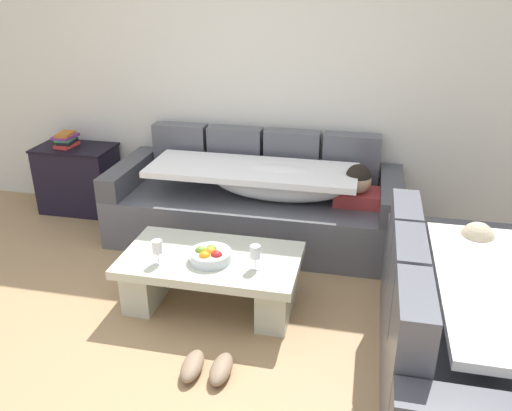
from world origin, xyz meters
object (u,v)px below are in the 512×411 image
Objects in this scene: book_stack_on_cabinet at (66,139)px; couch_along_wall at (259,203)px; wine_glass_near_left at (157,248)px; wine_glass_near_right at (255,253)px; fruit_bowl at (210,255)px; side_cabinet at (79,179)px; pair_of_shoes at (207,367)px; coffee_table at (211,274)px; couch_near_window at (469,336)px.

couch_along_wall is at bearing -6.78° from book_stack_on_cabinet.
wine_glass_near_left is (-0.42, -1.22, 0.17)m from couch_along_wall.
wine_glass_near_right is 0.67× the size of book_stack_on_cabinet.
fruit_bowl is at bearing -36.68° from book_stack_on_cabinet.
side_cabinet reaches higher than wine_glass_near_left.
couch_along_wall reaches higher than pair_of_shoes.
couch_near_window is at bearing -16.29° from coffee_table.
side_cabinet is (-1.71, 1.28, 0.08)m from coffee_table.
fruit_bowl is 0.35m from wine_glass_near_left.
pair_of_shoes is (-1.42, -0.22, -0.29)m from couch_near_window.
couch_near_window is at bearing -9.01° from wine_glass_near_left.
coffee_table is 7.23× the size of wine_glass_near_right.
book_stack_on_cabinet reaches higher than coffee_table.
coffee_table is at bearing 163.83° from wine_glass_near_right.
couch_near_window reaches higher than pair_of_shoes.
couch_near_window is 10.85× the size of wine_glass_near_left.
pair_of_shoes is at bearing 98.93° from couch_near_window.
couch_along_wall is 1.95m from book_stack_on_cabinet.
coffee_table is at bearing -36.68° from side_cabinet.
side_cabinet is (-3.30, 1.74, -0.01)m from couch_near_window.
couch_near_window is 3.73m from side_cabinet.
wine_glass_near_right is (-1.26, 0.37, 0.16)m from couch_near_window.
fruit_bowl is 0.32m from wine_glass_near_right.
wine_glass_near_left is at bearing -44.28° from book_stack_on_cabinet.
coffee_table is at bearing 104.08° from pair_of_shoes.
fruit_bowl reaches higher than pair_of_shoes.
wine_glass_near_right is (0.31, -0.03, 0.07)m from fruit_bowl.
coffee_table is 4.29× the size of fruit_bowl.
couch_along_wall is 2.02× the size of coffee_table.
couch_along_wall is 1.34× the size of couch_near_window.
wine_glass_near_right is at bearing 75.26° from pair_of_shoes.
couch_along_wall is at bearing 84.01° from coffee_table.
coffee_table is (-0.11, -1.05, -0.09)m from couch_along_wall.
fruit_bowl is 2.19m from side_cabinet.
book_stack_on_cabinet is (-1.79, 1.28, 0.47)m from coffee_table.
couch_near_window is 1.32m from wine_glass_near_right.
pair_of_shoes is at bearing -104.74° from wine_glass_near_right.
couch_near_window is 1.46m from pair_of_shoes.
side_cabinet reaches higher than wine_glass_near_right.
pair_of_shoes is (1.96, -1.96, -0.66)m from book_stack_on_cabinet.
couch_along_wall is at bearing 92.05° from pair_of_shoes.
fruit_bowl is at bearing 174.36° from wine_glass_near_right.
couch_near_window is 1.66m from coffee_table.
side_cabinet is 2.93× the size of book_stack_on_cabinet.
wine_glass_near_left is 2.07m from book_stack_on_cabinet.
wine_glass_near_right is (0.33, -0.10, 0.26)m from coffee_table.
wine_glass_near_right is (0.22, -1.15, 0.17)m from couch_along_wall.
fruit_bowl is at bearing -94.87° from couch_along_wall.
book_stack_on_cabinet is (-2.11, 1.37, 0.21)m from wine_glass_near_right.
couch_near_window is 1.93m from wine_glass_near_left.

